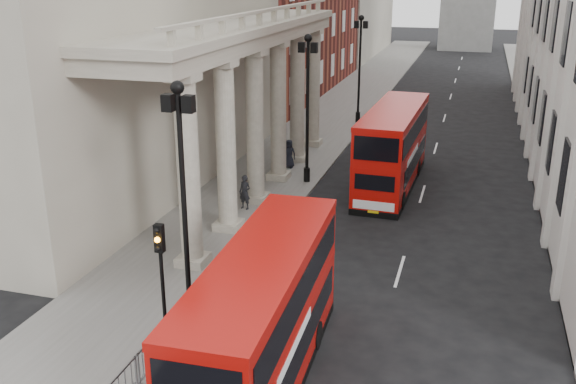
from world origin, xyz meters
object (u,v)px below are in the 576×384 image
Objects in this scene: pedestrian_c at (289,154)px; pedestrian_b at (226,174)px; lamp_post_south at (183,188)px; bus_far at (393,146)px; lamp_post_mid at (308,99)px; lamp_post_north at (360,62)px; bus_near at (263,319)px; pedestrian_a at (245,192)px; traffic_light at (161,264)px.

pedestrian_b is at bearing -116.02° from pedestrian_c.
bus_far is at bearing 74.25° from lamp_post_south.
lamp_post_south is at bearing 81.66° from pedestrian_b.
lamp_post_mid is 5.45m from bus_far.
lamp_post_south is 32.00m from lamp_post_north.
lamp_post_mid is 19.33m from bus_near.
lamp_post_south is 11.60m from pedestrian_a.
lamp_post_mid is 4.70× the size of pedestrian_a.
lamp_post_south is 1.00× the size of lamp_post_mid.
bus_near is 19.64m from bus_far.
pedestrian_c is at bearing -97.36° from lamp_post_north.
lamp_post_south reaches higher than bus_near.
pedestrian_b is at bearing 106.54° from lamp_post_south.
bus_far is 9.47m from pedestrian_b.
lamp_post_south is at bearing -65.55° from pedestrian_a.
lamp_post_south is 1.93× the size of traffic_light.
bus_far is 5.95× the size of pedestrian_a.
pedestrian_c reaches higher than pedestrian_b.
lamp_post_mid is 5.42× the size of pedestrian_b.
pedestrian_a is at bearing 99.85° from lamp_post_south.
lamp_post_mid is 1.93× the size of traffic_light.
traffic_light is 2.80× the size of pedestrian_b.
lamp_post_mid is at bearing 90.32° from traffic_light.
pedestrian_b is at bearing 141.48° from pedestrian_a.
lamp_post_north is 0.84× the size of bus_near.
bus_far is (4.65, 18.84, -0.75)m from traffic_light.
lamp_post_north is 34.07m from traffic_light.
lamp_post_north is (0.00, 16.00, 0.00)m from lamp_post_mid.
traffic_light is (0.10, -34.02, -1.80)m from lamp_post_north.
bus_far is 6.83m from pedestrian_c.
traffic_light is 0.43× the size of bus_near.
pedestrian_b is at bearing -150.29° from lamp_post_mid.
lamp_post_mid reaches higher than traffic_light.
lamp_post_south is 2.71m from traffic_light.
bus_near is at bearing 90.26° from pedestrian_b.
bus_far reaches higher than pedestrian_a.
bus_near is at bearing -75.51° from pedestrian_c.
lamp_post_north is 16.10m from bus_far.
lamp_post_mid reaches higher than bus_far.
lamp_post_south is 14.83m from pedestrian_b.
lamp_post_south is at bearing -90.00° from lamp_post_north.
pedestrian_a is at bearing 110.21° from bus_near.
pedestrian_a is (-6.61, -6.07, -1.35)m from bus_far.
bus_far reaches higher than bus_near.
lamp_post_mid is at bearing -53.33° from pedestrian_c.
lamp_post_north is 4.76× the size of pedestrian_c.
lamp_post_mid is 4.76× the size of pedestrian_c.
bus_near is (3.67, -34.79, -2.69)m from lamp_post_north.
bus_far reaches higher than traffic_light.
pedestrian_b is at bearing -158.44° from bus_far.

